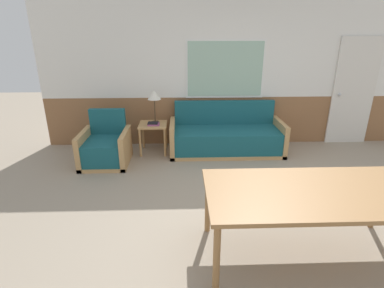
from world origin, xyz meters
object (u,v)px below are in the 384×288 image
object	(u,v)px
table_lamp	(154,96)
side_table	(153,129)
couch	(226,138)
armchair	(106,148)
dining_table	(313,196)

from	to	relation	value
table_lamp	side_table	bearing A→B (deg)	-114.25
couch	armchair	size ratio (longest dim) A/B	2.38
side_table	dining_table	distance (m)	3.29
dining_table	side_table	bearing A→B (deg)	121.81
armchair	side_table	world-z (taller)	armchair
couch	side_table	xyz separation A→B (m)	(-1.33, 0.03, 0.17)
couch	dining_table	distance (m)	2.82
table_lamp	dining_table	xyz separation A→B (m)	(1.69, -2.88, -0.35)
side_table	table_lamp	size ratio (longest dim) A/B	0.93
side_table	table_lamp	bearing A→B (deg)	65.75
armchair	dining_table	bearing A→B (deg)	-47.86
armchair	dining_table	size ratio (longest dim) A/B	0.43
couch	table_lamp	xyz separation A→B (m)	(-1.29, 0.11, 0.75)
table_lamp	dining_table	world-z (taller)	table_lamp
couch	dining_table	world-z (taller)	couch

